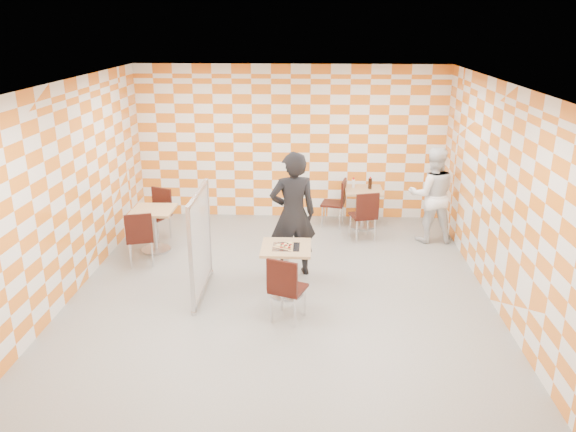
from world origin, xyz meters
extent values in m
plane|color=gray|center=(0.00, 0.00, 0.00)|extent=(7.00, 7.00, 0.00)
plane|color=white|center=(0.00, 0.00, 3.00)|extent=(7.00, 7.00, 0.00)
plane|color=white|center=(0.00, 3.50, 1.50)|extent=(6.00, 0.00, 6.00)
plane|color=white|center=(-3.00, 0.00, 1.50)|extent=(0.00, 7.00, 7.00)
plane|color=white|center=(3.00, 0.00, 1.50)|extent=(0.00, 7.00, 7.00)
cube|color=tan|center=(0.08, 0.03, 0.73)|extent=(0.70, 0.70, 0.04)
cylinder|color=#A5A5AA|center=(0.08, 0.03, 0.37)|extent=(0.08, 0.08, 0.70)
cylinder|color=#A5A5AA|center=(0.08, 0.03, 0.01)|extent=(0.50, 0.50, 0.03)
cube|color=tan|center=(1.41, 2.93, 0.73)|extent=(0.70, 0.70, 0.04)
cylinder|color=#A5A5AA|center=(1.41, 2.93, 0.37)|extent=(0.08, 0.08, 0.70)
cylinder|color=#A5A5AA|center=(1.41, 2.93, 0.01)|extent=(0.50, 0.50, 0.03)
cube|color=tan|center=(-2.25, 1.58, 0.73)|extent=(0.70, 0.70, 0.04)
cylinder|color=#A5A5AA|center=(-2.25, 1.58, 0.37)|extent=(0.08, 0.08, 0.70)
cylinder|color=#A5A5AA|center=(-2.25, 1.58, 0.01)|extent=(0.50, 0.50, 0.03)
cube|color=black|center=(0.14, -0.68, 0.45)|extent=(0.54, 0.54, 0.04)
cube|color=black|center=(0.07, -0.86, 0.70)|extent=(0.41, 0.19, 0.45)
cylinder|color=silver|center=(0.36, -0.58, 0.21)|extent=(0.03, 0.03, 0.43)
cylinder|color=silver|center=(0.05, -0.46, 0.21)|extent=(0.03, 0.03, 0.43)
cylinder|color=silver|center=(0.24, -0.90, 0.21)|extent=(0.03, 0.03, 0.43)
cylinder|color=silver|center=(-0.08, -0.77, 0.21)|extent=(0.03, 0.03, 0.43)
cube|color=black|center=(1.35, 2.27, 0.45)|extent=(0.52, 0.52, 0.04)
cube|color=black|center=(1.41, 2.08, 0.70)|extent=(0.42, 0.15, 0.45)
cylinder|color=silver|center=(1.47, 2.48, 0.21)|extent=(0.03, 0.03, 0.43)
cylinder|color=silver|center=(1.14, 2.39, 0.21)|extent=(0.03, 0.03, 0.43)
cylinder|color=silver|center=(1.56, 2.15, 0.21)|extent=(0.03, 0.03, 0.43)
cylinder|color=silver|center=(1.24, 2.06, 0.21)|extent=(0.03, 0.03, 0.43)
cube|color=black|center=(0.83, 2.94, 0.45)|extent=(0.50, 0.50, 0.04)
cube|color=black|center=(1.03, 2.90, 0.70)|extent=(0.12, 0.42, 0.45)
cylinder|color=silver|center=(0.70, 3.14, 0.21)|extent=(0.03, 0.03, 0.43)
cylinder|color=silver|center=(0.63, 2.81, 0.21)|extent=(0.03, 0.03, 0.43)
cylinder|color=silver|center=(1.03, 3.08, 0.21)|extent=(0.03, 0.03, 0.43)
cylinder|color=silver|center=(0.97, 2.74, 0.21)|extent=(0.03, 0.03, 0.43)
cube|color=black|center=(-2.33, 1.01, 0.45)|extent=(0.52, 0.52, 0.04)
cube|color=black|center=(-2.27, 0.81, 0.70)|extent=(0.41, 0.16, 0.45)
cylinder|color=silver|center=(-2.22, 1.22, 0.21)|extent=(0.03, 0.03, 0.43)
cylinder|color=silver|center=(-2.54, 1.12, 0.21)|extent=(0.03, 0.03, 0.43)
cylinder|color=silver|center=(-2.12, 0.89, 0.21)|extent=(0.03, 0.03, 0.43)
cylinder|color=silver|center=(-2.44, 0.79, 0.21)|extent=(0.03, 0.03, 0.43)
cube|color=black|center=(-2.36, 2.07, 0.45)|extent=(0.55, 0.55, 0.04)
cube|color=black|center=(-2.28, 2.25, 0.70)|extent=(0.40, 0.21, 0.45)
cylinder|color=silver|center=(-2.58, 1.98, 0.21)|extent=(0.03, 0.03, 0.43)
cylinder|color=silver|center=(-2.27, 1.85, 0.21)|extent=(0.03, 0.03, 0.43)
cylinder|color=silver|center=(-2.45, 2.30, 0.21)|extent=(0.03, 0.03, 0.43)
cylinder|color=silver|center=(-2.14, 2.16, 0.21)|extent=(0.03, 0.03, 0.43)
cube|color=white|center=(-1.14, 0.02, 0.80)|extent=(0.02, 1.30, 1.40)
cube|color=#B2B2B7|center=(-1.14, 0.02, 1.52)|extent=(0.05, 1.30, 0.05)
cube|color=#B2B2B7|center=(-1.14, 0.02, 0.08)|extent=(0.05, 1.30, 0.05)
cube|color=#B2B2B7|center=(-1.14, -0.63, 0.80)|extent=(0.05, 0.05, 1.50)
cylinder|color=#B2B2B7|center=(-1.14, -0.63, 0.03)|extent=(0.08, 0.08, 0.05)
cube|color=#B2B2B7|center=(-1.14, 0.67, 0.80)|extent=(0.05, 0.05, 1.50)
cylinder|color=#B2B2B7|center=(-1.14, 0.67, 0.03)|extent=(0.08, 0.08, 0.05)
imported|color=black|center=(0.15, 0.76, 0.98)|extent=(0.80, 0.62, 1.96)
imported|color=white|center=(2.55, 2.28, 0.86)|extent=(0.84, 0.66, 1.72)
cube|color=silver|center=(0.08, 0.01, 0.75)|extent=(0.38, 0.34, 0.01)
cone|color=tan|center=(0.08, 0.01, 0.77)|extent=(0.40, 0.40, 0.02)
cone|color=#F2D88C|center=(0.08, 0.03, 0.78)|extent=(0.33, 0.33, 0.01)
cylinder|color=maroon|center=(0.02, -0.09, 0.79)|extent=(0.04, 0.04, 0.01)
cylinder|color=maroon|center=(0.13, -0.08, 0.79)|extent=(0.04, 0.04, 0.01)
cylinder|color=maroon|center=(0.08, -0.01, 0.79)|extent=(0.04, 0.04, 0.01)
cylinder|color=maroon|center=(0.03, 0.04, 0.79)|extent=(0.04, 0.04, 0.01)
cylinder|color=maroon|center=(0.14, 0.02, 0.79)|extent=(0.04, 0.04, 0.01)
torus|color=black|center=(0.13, -0.02, 0.79)|extent=(0.03, 0.03, 0.01)
torus|color=black|center=(0.06, -0.05, 0.79)|extent=(0.03, 0.03, 0.01)
torus|color=black|center=(0.10, 0.05, 0.79)|extent=(0.03, 0.03, 0.01)
torus|color=black|center=(0.01, -0.01, 0.79)|extent=(0.03, 0.03, 0.01)
cylinder|color=white|center=(1.21, 3.03, 0.83)|extent=(0.06, 0.06, 0.16)
cylinder|color=red|center=(1.21, 3.03, 0.93)|extent=(0.04, 0.04, 0.04)
cylinder|color=black|center=(1.52, 2.97, 0.85)|extent=(0.07, 0.07, 0.20)
cylinder|color=red|center=(1.52, 2.97, 0.96)|extent=(0.03, 0.03, 0.03)
camera|label=1|loc=(0.45, -7.29, 3.78)|focal=35.00mm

